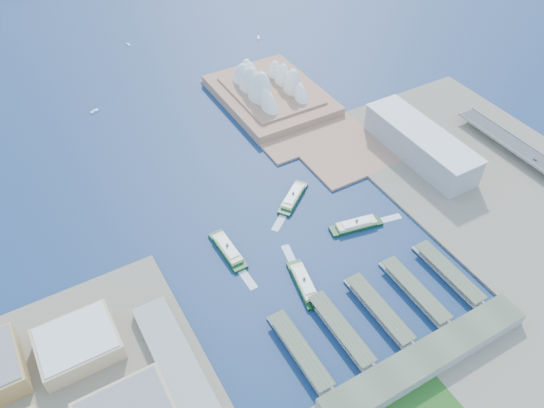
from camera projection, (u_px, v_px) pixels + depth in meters
ground at (319, 263)px, 521.67m from camera, size 3000.00×3000.00×0.00m
east_land at (529, 208)px, 575.86m from camera, size 240.00×500.00×3.00m
peninsula at (280, 105)px, 722.40m from camera, size 135.00×220.00×3.00m
opera_house at (271, 79)px, 712.97m from camera, size 134.00×180.00×58.00m
toaster_building at (420, 144)px, 628.00m from camera, size 45.00×155.00×35.00m
ferry_wharves at (379, 310)px, 476.50m from camera, size 184.00×90.00×9.30m
terminal_building at (426, 359)px, 436.24m from camera, size 200.00×28.00×12.00m
ferry_a at (228, 248)px, 529.02m from camera, size 16.13×58.81×11.06m
ferry_b at (293, 196)px, 584.93m from camera, size 54.16×45.50×10.73m
ferry_c at (304, 282)px, 498.45m from camera, size 25.95×60.08×11.03m
ferry_d at (356, 223)px, 553.92m from camera, size 58.78×25.20×10.79m
boat_b at (94, 111)px, 712.36m from camera, size 11.42×7.36×2.91m
boat_c at (258, 37)px, 867.32m from camera, size 7.80×11.24×2.47m
boat_e at (129, 44)px, 850.00m from camera, size 4.49×10.10×2.39m
car_c at (535, 160)px, 614.78m from camera, size 1.85×4.54×1.32m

